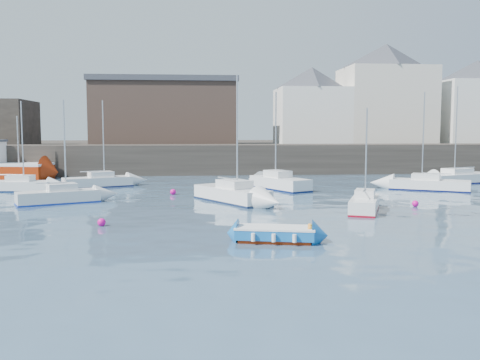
{
  "coord_description": "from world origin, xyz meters",
  "views": [
    {
      "loc": [
        -2.86,
        -20.23,
        4.57
      ],
      "look_at": [
        0.0,
        12.0,
        1.5
      ],
      "focal_mm": 40.0,
      "sensor_mm": 36.0,
      "label": 1
    }
  ],
  "objects": [
    {
      "name": "buoy_near",
      "position": [
        -7.2,
        5.28,
        0.0
      ],
      "size": [
        0.39,
        0.39,
        0.39
      ],
      "primitive_type": "sphere",
      "color": "#DE0986",
      "rests_on": "ground"
    },
    {
      "name": "buoy_mid",
      "position": [
        10.29,
        10.15,
        0.0
      ],
      "size": [
        0.39,
        0.39,
        0.39
      ],
      "primitive_type": "sphere",
      "color": "#DE0986",
      "rests_on": "ground"
    },
    {
      "name": "sailboat_f",
      "position": [
        3.73,
        19.91,
        0.52
      ],
      "size": [
        4.21,
        5.91,
        7.41
      ],
      "color": "white",
      "rests_on": "ground"
    },
    {
      "name": "bldg_east_b",
      "position": [
        31.0,
        41.5,
        7.87
      ],
      "size": [
        11.88,
        11.88,
        9.95
      ],
      "color": "white",
      "rests_on": "land_strip"
    },
    {
      "name": "land_strip",
      "position": [
        0.0,
        53.0,
        1.4
      ],
      "size": [
        90.0,
        32.0,
        2.8
      ],
      "primitive_type": "cube",
      "color": "#28231E",
      "rests_on": "ground"
    },
    {
      "name": "sailboat_g",
      "position": [
        19.79,
        23.25,
        0.46
      ],
      "size": [
        6.77,
        4.13,
        8.16
      ],
      "color": "white",
      "rests_on": "ground"
    },
    {
      "name": "sailboat_a",
      "position": [
        -11.15,
        13.43,
        0.45
      ],
      "size": [
        5.12,
        3.47,
        6.38
      ],
      "color": "white",
      "rests_on": "ground"
    },
    {
      "name": "bldg_east_d",
      "position": [
        11.0,
        41.5,
        7.36
      ],
      "size": [
        11.14,
        11.14,
        8.95
      ],
      "color": "white",
      "rests_on": "land_strip"
    },
    {
      "name": "water",
      "position": [
        0.0,
        0.0,
        0.0
      ],
      "size": [
        220.0,
        220.0,
        0.0
      ],
      "primitive_type": "plane",
      "color": "#2D4760",
      "rests_on": "ground"
    },
    {
      "name": "sailboat_h",
      "position": [
        -10.38,
        22.88,
        0.45
      ],
      "size": [
        5.55,
        3.75,
        6.85
      ],
      "color": "white",
      "rests_on": "ground"
    },
    {
      "name": "blue_dinghy",
      "position": [
        0.47,
        1.03,
        0.34
      ],
      "size": [
        3.46,
        2.07,
        0.62
      ],
      "color": "#992507",
      "rests_on": "ground"
    },
    {
      "name": "quay_wall",
      "position": [
        0.0,
        35.0,
        1.5
      ],
      "size": [
        90.0,
        5.0,
        3.0
      ],
      "primitive_type": "cube",
      "color": "#28231E",
      "rests_on": "ground"
    },
    {
      "name": "warehouse",
      "position": [
        -6.0,
        43.0,
        6.62
      ],
      "size": [
        16.4,
        10.4,
        7.6
      ],
      "color": "#3D2D26",
      "rests_on": "land_strip"
    },
    {
      "name": "sailboat_c",
      "position": [
        6.68,
        8.56,
        0.44
      ],
      "size": [
        2.95,
        4.58,
        5.76
      ],
      "color": "white",
      "rests_on": "ground"
    },
    {
      "name": "sailboat_e",
      "position": [
        -15.81,
        20.4,
        0.43
      ],
      "size": [
        5.3,
        2.19,
        6.64
      ],
      "color": "white",
      "rests_on": "ground"
    },
    {
      "name": "buoy_far",
      "position": [
        -4.26,
        17.34,
        0.0
      ],
      "size": [
        0.42,
        0.42,
        0.42
      ],
      "primitive_type": "sphere",
      "color": "#DE0986",
      "rests_on": "ground"
    },
    {
      "name": "sailboat_d",
      "position": [
        14.92,
        18.42,
        0.45
      ],
      "size": [
        5.94,
        4.43,
        7.36
      ],
      "color": "white",
      "rests_on": "ground"
    },
    {
      "name": "sailboat_b",
      "position": [
        -0.4,
        13.17,
        0.51
      ],
      "size": [
        4.77,
        6.29,
        7.89
      ],
      "color": "white",
      "rests_on": "ground"
    },
    {
      "name": "bldg_east_a",
      "position": [
        20.0,
        42.0,
        8.81
      ],
      "size": [
        13.36,
        13.36,
        11.8
      ],
      "color": "beige",
      "rests_on": "land_strip"
    }
  ]
}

